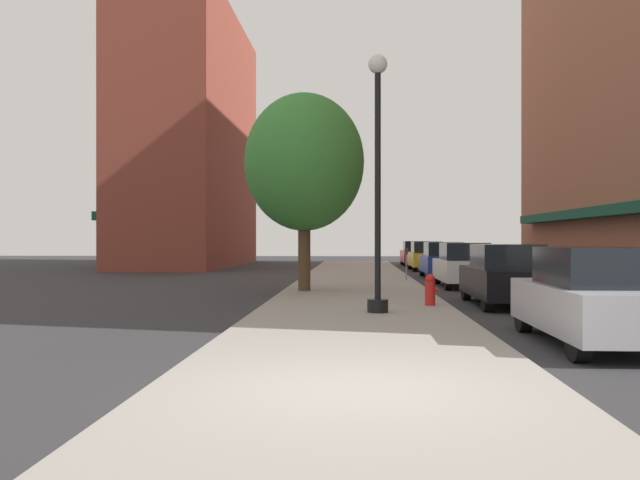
# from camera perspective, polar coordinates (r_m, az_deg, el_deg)

# --- Properties ---
(ground_plane) EXTENTS (90.00, 90.00, 0.00)m
(ground_plane) POSITION_cam_1_polar(r_m,az_deg,el_deg) (25.94, 11.97, -3.89)
(ground_plane) COLOR #2D2D30
(sidewalk_slab) EXTENTS (4.80, 50.00, 0.12)m
(sidewalk_slab) POSITION_cam_1_polar(r_m,az_deg,el_deg) (26.63, 3.08, -3.66)
(sidewalk_slab) COLOR gray
(sidewalk_slab) RESTS_ON ground
(building_far_background) EXTENTS (6.80, 18.00, 16.73)m
(building_far_background) POSITION_cam_1_polar(r_m,az_deg,el_deg) (46.37, -10.82, 8.20)
(building_far_background) COLOR brown
(building_far_background) RESTS_ON ground
(lamppost) EXTENTS (0.48, 0.48, 5.90)m
(lamppost) POSITION_cam_1_polar(r_m,az_deg,el_deg) (15.50, 4.91, 5.28)
(lamppost) COLOR black
(lamppost) RESTS_ON sidewalk_slab
(fire_hydrant) EXTENTS (0.33, 0.26, 0.79)m
(fire_hydrant) POSITION_cam_1_polar(r_m,az_deg,el_deg) (17.26, 9.31, -4.16)
(fire_hydrant) COLOR red
(fire_hydrant) RESTS_ON sidewalk_slab
(parking_meter_near) EXTENTS (0.14, 0.09, 1.31)m
(parking_meter_near) POSITION_cam_1_polar(r_m,az_deg,el_deg) (27.71, 7.32, -1.67)
(parking_meter_near) COLOR slate
(parking_meter_near) RESTS_ON sidewalk_slab
(tree_near) EXTENTS (3.88, 3.88, 6.40)m
(tree_near) POSITION_cam_1_polar(r_m,az_deg,el_deg) (21.96, -1.34, 6.57)
(tree_near) COLOR #4C3823
(tree_near) RESTS_ON sidewalk_slab
(car_silver) EXTENTS (1.80, 4.30, 1.66)m
(car_silver) POSITION_cam_1_polar(r_m,az_deg,el_deg) (12.25, 22.25, -4.55)
(car_silver) COLOR black
(car_silver) RESTS_ON ground
(car_black) EXTENTS (1.80, 4.30, 1.66)m
(car_black) POSITION_cam_1_polar(r_m,az_deg,el_deg) (18.77, 15.42, -2.94)
(car_black) COLOR black
(car_black) RESTS_ON ground
(car_white) EXTENTS (1.80, 4.30, 1.66)m
(car_white) POSITION_cam_1_polar(r_m,az_deg,el_deg) (25.66, 12.05, -2.13)
(car_white) COLOR black
(car_white) RESTS_ON ground
(car_blue) EXTENTS (1.80, 4.30, 1.66)m
(car_blue) POSITION_cam_1_polar(r_m,az_deg,el_deg) (31.62, 10.34, -1.71)
(car_blue) COLOR black
(car_blue) RESTS_ON ground
(car_yellow) EXTENTS (1.80, 4.30, 1.66)m
(car_yellow) POSITION_cam_1_polar(r_m,az_deg,el_deg) (38.97, 8.96, -1.37)
(car_yellow) COLOR black
(car_yellow) RESTS_ON ground
(car_red) EXTENTS (1.80, 4.30, 1.66)m
(car_red) POSITION_cam_1_polar(r_m,az_deg,el_deg) (45.74, 8.08, -1.16)
(car_red) COLOR black
(car_red) RESTS_ON ground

